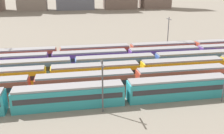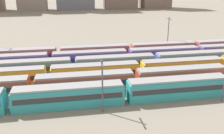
{
  "view_description": "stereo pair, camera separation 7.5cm",
  "coord_description": "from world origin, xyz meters",
  "px_view_note": "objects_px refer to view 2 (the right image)",
  "views": [
    {
      "loc": [
        7.85,
        -38.77,
        19.73
      ],
      "look_at": [
        17.4,
        13.0,
        2.04
      ],
      "focal_mm": 41.1,
      "sensor_mm": 36.0,
      "label": 1
    },
    {
      "loc": [
        7.92,
        -38.78,
        19.73
      ],
      "look_at": [
        17.4,
        13.0,
        2.04
      ],
      "focal_mm": 41.1,
      "sensor_mm": 36.0,
      "label": 2
    }
  ],
  "objects_px": {
    "train_track_3": "(115,64)",
    "train_track_4": "(198,53)",
    "train_track_5": "(130,51)",
    "catenary_pole_1": "(168,33)",
    "train_track_0": "(69,96)",
    "train_track_1": "(135,80)",
    "catenary_pole_0": "(102,84)",
    "train_track_2": "(140,70)"
  },
  "relations": [
    {
      "from": "train_track_2",
      "to": "train_track_5",
      "type": "xyz_separation_m",
      "value": [
        1.75,
        15.6,
        0.0
      ]
    },
    {
      "from": "train_track_0",
      "to": "train_track_3",
      "type": "distance_m",
      "value": 18.94
    },
    {
      "from": "train_track_0",
      "to": "catenary_pole_0",
      "type": "bearing_deg",
      "value": -28.08
    },
    {
      "from": "train_track_4",
      "to": "catenary_pole_0",
      "type": "distance_m",
      "value": 37.27
    },
    {
      "from": "train_track_0",
      "to": "catenary_pole_1",
      "type": "bearing_deg",
      "value": 45.33
    },
    {
      "from": "train_track_2",
      "to": "catenary_pole_0",
      "type": "distance_m",
      "value": 16.72
    },
    {
      "from": "train_track_1",
      "to": "train_track_4",
      "type": "height_order",
      "value": "same"
    },
    {
      "from": "train_track_0",
      "to": "train_track_4",
      "type": "relative_size",
      "value": 0.5
    },
    {
      "from": "train_track_5",
      "to": "catenary_pole_1",
      "type": "xyz_separation_m",
      "value": [
        11.79,
        2.93,
        3.79
      ]
    },
    {
      "from": "train_track_0",
      "to": "catenary_pole_1",
      "type": "relative_size",
      "value": 5.43
    },
    {
      "from": "train_track_1",
      "to": "train_track_2",
      "type": "height_order",
      "value": "same"
    },
    {
      "from": "train_track_2",
      "to": "catenary_pole_0",
      "type": "height_order",
      "value": "catenary_pole_0"
    },
    {
      "from": "train_track_1",
      "to": "catenary_pole_1",
      "type": "distance_m",
      "value": 28.89
    },
    {
      "from": "train_track_2",
      "to": "train_track_3",
      "type": "relative_size",
      "value": 1.34
    },
    {
      "from": "catenary_pole_1",
      "to": "train_track_3",
      "type": "bearing_deg",
      "value": -143.26
    },
    {
      "from": "train_track_5",
      "to": "catenary_pole_1",
      "type": "bearing_deg",
      "value": 13.94
    },
    {
      "from": "train_track_1",
      "to": "catenary_pole_0",
      "type": "height_order",
      "value": "catenary_pole_0"
    },
    {
      "from": "train_track_1",
      "to": "train_track_4",
      "type": "xyz_separation_m",
      "value": [
        21.32,
        15.6,
        0.0
      ]
    },
    {
      "from": "train_track_0",
      "to": "train_track_4",
      "type": "distance_m",
      "value": 39.76
    },
    {
      "from": "catenary_pole_0",
      "to": "train_track_1",
      "type": "bearing_deg",
      "value": 46.9
    },
    {
      "from": "train_track_4",
      "to": "train_track_2",
      "type": "bearing_deg",
      "value": -151.08
    },
    {
      "from": "train_track_3",
      "to": "catenary_pole_0",
      "type": "xyz_separation_m",
      "value": [
        -5.61,
        -18.34,
        2.9
      ]
    },
    {
      "from": "train_track_3",
      "to": "train_track_4",
      "type": "xyz_separation_m",
      "value": [
        23.14,
        5.2,
        0.0
      ]
    },
    {
      "from": "train_track_0",
      "to": "train_track_3",
      "type": "bearing_deg",
      "value": 55.45
    },
    {
      "from": "train_track_1",
      "to": "catenary_pole_1",
      "type": "height_order",
      "value": "catenary_pole_1"
    },
    {
      "from": "train_track_3",
      "to": "catenary_pole_1",
      "type": "height_order",
      "value": "catenary_pole_1"
    },
    {
      "from": "train_track_2",
      "to": "train_track_1",
      "type": "bearing_deg",
      "value": -115.66
    },
    {
      "from": "train_track_1",
      "to": "train_track_3",
      "type": "relative_size",
      "value": 1.34
    },
    {
      "from": "train_track_3",
      "to": "train_track_1",
      "type": "bearing_deg",
      "value": -80.09
    },
    {
      "from": "train_track_1",
      "to": "train_track_4",
      "type": "bearing_deg",
      "value": 36.19
    },
    {
      "from": "train_track_4",
      "to": "catenary_pole_1",
      "type": "distance_m",
      "value": 10.41
    },
    {
      "from": "train_track_3",
      "to": "train_track_4",
      "type": "height_order",
      "value": "same"
    },
    {
      "from": "train_track_4",
      "to": "catenary_pole_1",
      "type": "bearing_deg",
      "value": 123.04
    },
    {
      "from": "train_track_2",
      "to": "catenary_pole_1",
      "type": "height_order",
      "value": "catenary_pole_1"
    },
    {
      "from": "train_track_4",
      "to": "train_track_5",
      "type": "bearing_deg",
      "value": 163.06
    },
    {
      "from": "train_track_0",
      "to": "train_track_2",
      "type": "height_order",
      "value": "same"
    },
    {
      "from": "train_track_3",
      "to": "train_track_5",
      "type": "height_order",
      "value": "same"
    },
    {
      "from": "train_track_3",
      "to": "train_track_4",
      "type": "distance_m",
      "value": 23.72
    },
    {
      "from": "train_track_3",
      "to": "train_track_5",
      "type": "xyz_separation_m",
      "value": [
        6.07,
        10.4,
        0.0
      ]
    },
    {
      "from": "train_track_0",
      "to": "catenary_pole_1",
      "type": "height_order",
      "value": "catenary_pole_1"
    },
    {
      "from": "train_track_0",
      "to": "train_track_2",
      "type": "distance_m",
      "value": 18.3
    },
    {
      "from": "catenary_pole_0",
      "to": "catenary_pole_1",
      "type": "bearing_deg",
      "value": 53.46
    }
  ]
}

